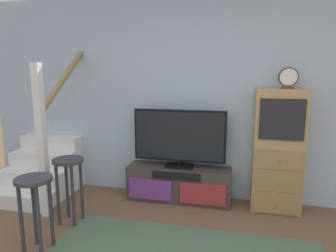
% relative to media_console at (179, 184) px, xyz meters
% --- Properties ---
extents(back_wall, '(6.40, 0.12, 2.70)m').
position_rel_media_console_xyz_m(back_wall, '(0.30, 0.27, 1.12)').
color(back_wall, '#A8BCD1').
rests_on(back_wall, ground_plane).
extents(media_console, '(1.37, 0.38, 0.45)m').
position_rel_media_console_xyz_m(media_console, '(0.00, 0.00, 0.00)').
color(media_console, '#423833').
rests_on(media_console, ground_plane).
extents(television, '(1.21, 0.22, 0.76)m').
position_rel_media_console_xyz_m(television, '(0.00, 0.02, 0.63)').
color(television, black).
rests_on(television, media_console).
extents(side_cabinet, '(0.58, 0.38, 1.50)m').
position_rel_media_console_xyz_m(side_cabinet, '(1.22, 0.01, 0.52)').
color(side_cabinet, tan).
rests_on(side_cabinet, ground_plane).
extents(desk_clock, '(0.22, 0.08, 0.25)m').
position_rel_media_console_xyz_m(desk_clock, '(1.28, -0.00, 1.40)').
color(desk_clock, '#4C3823').
rests_on(desk_clock, side_cabinet).
extents(staircase, '(1.00, 1.36, 2.20)m').
position_rel_media_console_xyz_m(staircase, '(-1.94, 0.01, 0.14)').
color(staircase, white).
rests_on(staircase, ground_plane).
extents(bar_stool_near, '(0.34, 0.34, 0.74)m').
position_rel_media_console_xyz_m(bar_stool_near, '(-1.09, -1.44, 0.32)').
color(bar_stool_near, '#333338').
rests_on(bar_stool_near, ground_plane).
extents(bar_stool_far, '(0.34, 0.34, 0.75)m').
position_rel_media_console_xyz_m(bar_stool_far, '(-1.08, -0.87, 0.33)').
color(bar_stool_far, '#333338').
rests_on(bar_stool_far, ground_plane).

